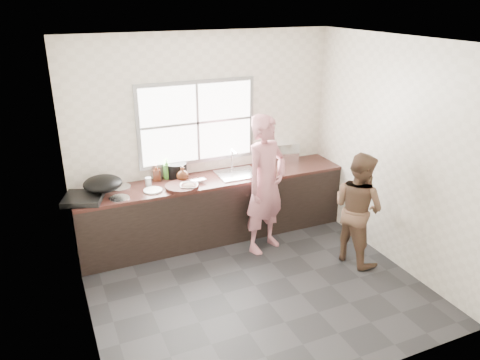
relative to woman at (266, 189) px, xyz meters
name	(u,v)px	position (x,y,z in m)	size (l,w,h in m)	color
floor	(255,286)	(-0.49, -0.74, -0.84)	(3.60, 3.20, 0.01)	#29292B
ceiling	(258,41)	(-0.49, -0.74, 1.87)	(3.60, 3.20, 0.01)	silver
wall_back	(204,136)	(-0.49, 0.87, 0.52)	(3.60, 0.01, 2.70)	silver
wall_left	(75,205)	(-2.30, -0.74, 0.52)	(0.01, 3.20, 2.70)	beige
wall_right	(393,154)	(1.31, -0.74, 0.52)	(0.01, 3.20, 2.70)	beige
wall_front	(349,247)	(-0.49, -2.34, 0.52)	(3.60, 0.01, 2.70)	beige
cabinet	(214,209)	(-0.49, 0.55, -0.42)	(3.60, 0.62, 0.82)	black
countertop	(213,179)	(-0.49, 0.55, 0.01)	(3.60, 0.64, 0.04)	#371B16
sink	(238,174)	(-0.14, 0.55, 0.03)	(0.55, 0.45, 0.02)	silver
faucet	(232,159)	(-0.14, 0.75, 0.18)	(0.02, 0.02, 0.30)	silver
window_frame	(197,122)	(-0.59, 0.85, 0.72)	(1.60, 0.05, 1.10)	#9EA0A5
window_glazing	(198,123)	(-0.59, 0.83, 0.72)	(1.50, 0.01, 1.00)	white
woman	(266,189)	(0.00, 0.00, 0.00)	(0.61, 0.40, 1.67)	#D37E89
person_side	(358,208)	(0.89, -0.71, -0.13)	(0.68, 0.53, 1.41)	brown
cutting_board	(182,187)	(-0.97, 0.39, 0.05)	(0.42, 0.42, 0.04)	#341814
cleaver	(198,180)	(-0.73, 0.47, 0.07)	(0.19, 0.09, 0.01)	#B7B8BE
bowl_mince	(189,186)	(-0.90, 0.34, 0.05)	(0.23, 0.23, 0.06)	silver
bowl_crabs	(262,171)	(0.18, 0.46, 0.05)	(0.17, 0.17, 0.05)	white
bowl_held	(258,175)	(0.06, 0.34, 0.05)	(0.19, 0.19, 0.06)	silver
black_pot	(177,170)	(-0.92, 0.78, 0.12)	(0.27, 0.27, 0.19)	black
plate_food	(153,190)	(-1.33, 0.45, 0.03)	(0.23, 0.23, 0.02)	white
bottle_green	(167,169)	(-1.05, 0.78, 0.16)	(0.10, 0.10, 0.27)	#458F2E
bottle_brown_tall	(157,173)	(-1.19, 0.78, 0.12)	(0.09, 0.09, 0.20)	#512314
bottle_brown_short	(183,174)	(-0.89, 0.61, 0.12)	(0.15, 0.15, 0.19)	#442111
glass_jar	(148,182)	(-1.33, 0.63, 0.08)	(0.08, 0.08, 0.11)	silver
burner	(83,198)	(-2.14, 0.49, 0.06)	(0.43, 0.43, 0.06)	black
wok	(103,184)	(-1.89, 0.57, 0.17)	(0.46, 0.46, 0.17)	black
dish_rack	(284,152)	(0.68, 0.78, 0.17)	(0.37, 0.26, 0.28)	white
pot_lid_left	(119,198)	(-1.75, 0.38, 0.03)	(0.24, 0.24, 0.01)	silver
pot_lid_right	(120,187)	(-1.68, 0.73, 0.03)	(0.27, 0.27, 0.01)	silver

